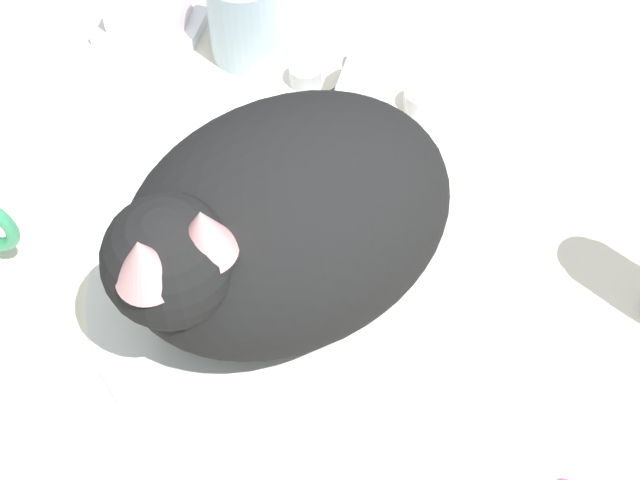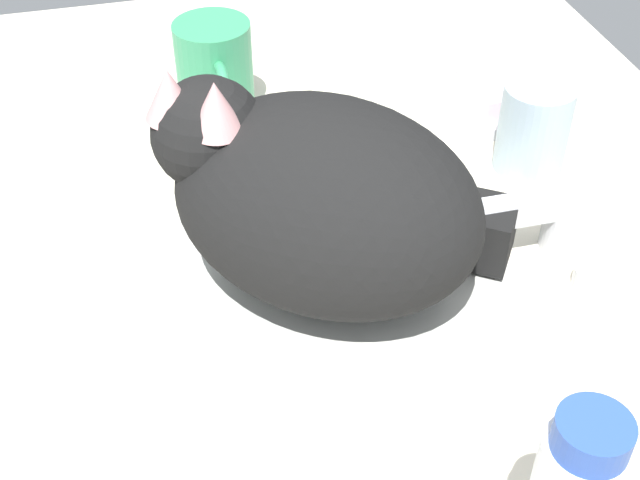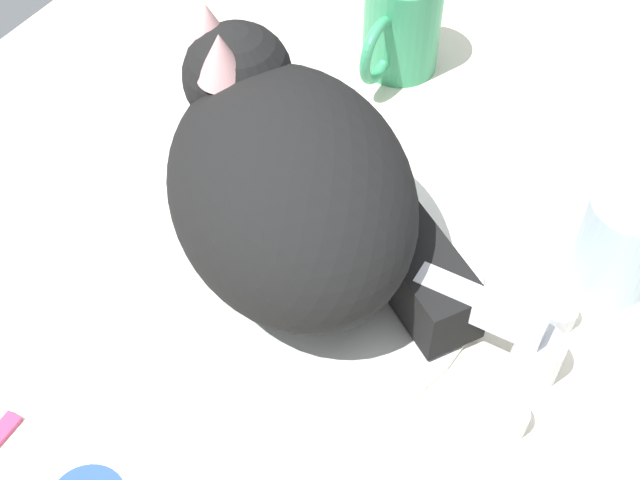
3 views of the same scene
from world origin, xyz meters
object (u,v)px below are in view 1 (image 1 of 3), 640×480
(cat, at_px, (276,223))
(soap_bar, at_px, (148,11))
(faucet, at_px, (358,87))
(rinse_cup, at_px, (245,16))

(cat, xyz_separation_m, soap_bar, (-0.19, 0.22, -0.06))
(faucet, xyz_separation_m, cat, (-0.01, -0.19, 0.06))
(soap_bar, bearing_deg, rinse_cup, 0.34)
(faucet, relative_size, soap_bar, 1.91)
(soap_bar, bearing_deg, faucet, -10.11)
(rinse_cup, height_order, soap_bar, rinse_cup)
(rinse_cup, relative_size, soap_bar, 1.24)
(faucet, distance_m, soap_bar, 0.20)
(cat, distance_m, rinse_cup, 0.25)
(faucet, height_order, rinse_cup, rinse_cup)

